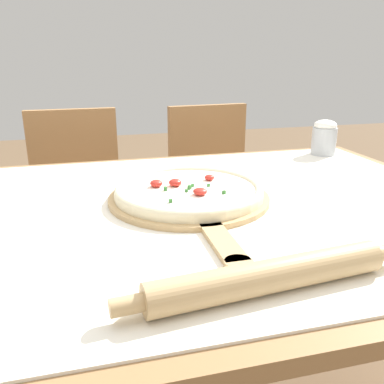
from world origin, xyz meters
The scene contains 8 objects.
dining_table centered at (0.00, 0.00, 0.66)m, with size 1.38×1.02×0.76m.
towel_cloth centered at (0.00, 0.00, 0.76)m, with size 1.30×0.94×0.00m.
pizza_peel centered at (-0.03, 0.03, 0.77)m, with size 0.39×0.56×0.01m.
pizza centered at (-0.03, 0.04, 0.79)m, with size 0.36×0.36×0.04m.
rolling_pin centered at (-0.01, -0.38, 0.79)m, with size 0.47×0.09×0.05m.
chair_left centered at (-0.32, 0.88, 0.51)m, with size 0.41×0.41×0.88m.
chair_right centered at (0.30, 0.88, 0.51)m, with size 0.44×0.44×0.88m.
flour_cup centered at (0.55, 0.39, 0.82)m, with size 0.08×0.08×0.12m.
Camera 1 is at (-0.25, -0.86, 1.10)m, focal length 38.00 mm.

